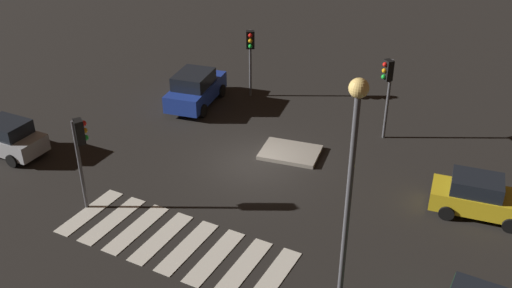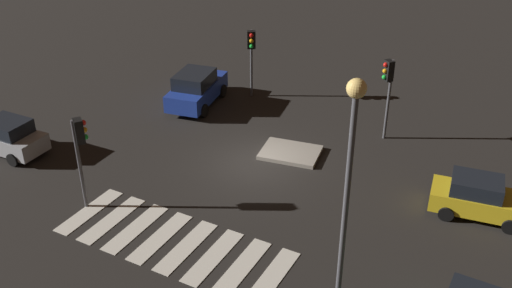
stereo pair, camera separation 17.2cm
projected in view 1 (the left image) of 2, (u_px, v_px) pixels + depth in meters
ground_plane at (256, 163)px, 25.94m from camera, size 80.00×80.00×0.00m
traffic_island at (290, 152)px, 26.63m from camera, size 2.93×2.39×0.18m
car_yellow at (479, 197)px, 22.20m from camera, size 3.88×2.14×1.63m
car_blue at (196, 89)px, 30.93m from camera, size 2.65×4.62×1.92m
car_silver at (6, 137)px, 26.37m from camera, size 3.88×1.89×1.67m
traffic_light_west at (250, 47)px, 30.90m from camera, size 0.54×0.53×3.81m
traffic_light_south at (80, 142)px, 21.63m from camera, size 0.54×0.53×3.83m
traffic_light_north at (387, 80)px, 26.57m from camera, size 0.54×0.53×4.01m
street_lamp at (352, 157)px, 16.28m from camera, size 0.56×0.56×7.52m
crosswalk_near at (174, 242)px, 21.03m from camera, size 8.75×3.20×0.02m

